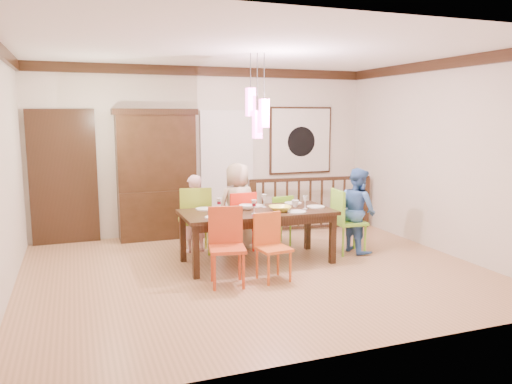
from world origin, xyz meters
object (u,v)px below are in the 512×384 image
object	(u,v)px
chair_far_left	(195,215)
person_far_mid	(238,206)
chair_end_right	(350,217)
person_far_left	(194,214)
dining_table	(257,216)
person_end_right	(358,210)
balustrade	(310,203)
china_hutch	(157,174)

from	to	relation	value
chair_far_left	person_far_mid	bearing A→B (deg)	-171.84
chair_end_right	person_far_left	size ratio (longest dim) A/B	0.82
chair_end_right	person_far_mid	xyz separation A→B (m)	(-1.51, 0.81, 0.12)
dining_table	chair_end_right	size ratio (longest dim) A/B	2.18
dining_table	person_end_right	bearing A→B (deg)	0.64
dining_table	chair_end_right	distance (m)	1.48
dining_table	balustrade	world-z (taller)	balustrade
person_far_mid	person_end_right	bearing A→B (deg)	144.48
chair_far_left	chair_end_right	size ratio (longest dim) A/B	1.05
chair_end_right	balustrade	bearing A→B (deg)	0.19
china_hutch	balustrade	world-z (taller)	china_hutch
chair_far_left	person_far_left	xyz separation A→B (m)	(0.00, 0.07, 0.01)
chair_far_left	person_far_left	distance (m)	0.07
china_hutch	person_far_left	size ratio (longest dim) A/B	1.83
person_end_right	balustrade	bearing A→B (deg)	-5.31
balustrade	person_far_mid	xyz separation A→B (m)	(-1.64, -0.79, 0.18)
chair_end_right	balustrade	size ratio (longest dim) A/B	0.42
dining_table	person_end_right	world-z (taller)	person_end_right
chair_far_left	china_hutch	xyz separation A→B (m)	(-0.37, 1.16, 0.51)
balustrade	chair_end_right	bearing A→B (deg)	-88.88
dining_table	chair_end_right	bearing A→B (deg)	-0.36
person_far_left	chair_far_left	bearing A→B (deg)	72.94
person_far_mid	person_end_right	xyz separation A→B (m)	(1.66, -0.78, -0.03)
person_far_mid	person_end_right	world-z (taller)	person_far_mid
person_far_mid	person_end_right	size ratio (longest dim) A/B	1.05
dining_table	person_end_right	xyz separation A→B (m)	(1.63, 0.02, -0.02)
balustrade	person_end_right	bearing A→B (deg)	-83.36
chair_far_left	person_far_mid	xyz separation A→B (m)	(0.69, 0.02, 0.09)
chair_far_left	balustrade	world-z (taller)	chair_far_left
chair_end_right	china_hutch	bearing A→B (deg)	57.74
dining_table	person_end_right	distance (m)	1.64
balustrade	person_far_left	world-z (taller)	person_far_left
dining_table	chair_end_right	xyz separation A→B (m)	(1.48, -0.01, -0.11)
chair_far_left	balustrade	size ratio (longest dim) A/B	0.44
person_end_right	person_far_left	bearing A→B (deg)	64.36
china_hutch	person_far_left	xyz separation A→B (m)	(0.38, -1.09, -0.50)
chair_end_right	person_far_mid	bearing A→B (deg)	66.68
person_far_left	person_end_right	world-z (taller)	person_end_right
chair_end_right	person_far_left	world-z (taller)	person_far_left
person_far_left	balustrade	bearing A→B (deg)	-177.80
dining_table	china_hutch	distance (m)	2.27
china_hutch	person_far_left	world-z (taller)	china_hutch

